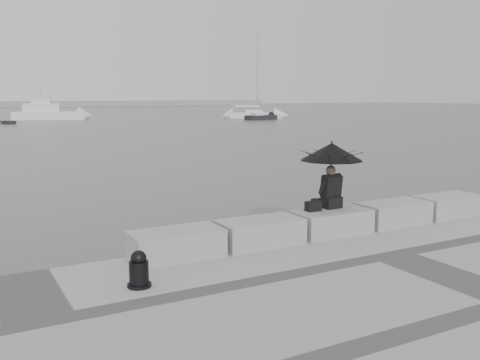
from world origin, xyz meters
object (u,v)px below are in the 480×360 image
motor_cruiser (50,113)px  small_motorboat (261,117)px  mooring_bollard (139,272)px  seated_person (332,158)px  dinghy (9,122)px  sailboat_right (254,114)px

motor_cruiser → small_motorboat: (25.42, -13.80, -0.57)m
mooring_bollard → motor_cruiser: motor_cruiser is taller
seated_person → dinghy: 59.33m
sailboat_right → small_motorboat: bearing=-80.7°
seated_person → dinghy: bearing=87.6°
small_motorboat → dinghy: size_ratio=1.66×
mooring_bollard → motor_cruiser: bearing=81.7°
small_motorboat → seated_person: bearing=-126.7°
mooring_bollard → small_motorboat: 66.17m
sailboat_right → dinghy: sailboat_right is taller
mooring_bollard → small_motorboat: bearing=57.4°
motor_cruiser → small_motorboat: 28.93m
mooring_bollard → small_motorboat: mooring_bollard is taller
sailboat_right → seated_person: bearing=-89.9°
seated_person → mooring_bollard: seated_person is taller
small_motorboat → sailboat_right: bearing=63.2°
mooring_bollard → dinghy: mooring_bollard is taller
mooring_bollard → motor_cruiser: size_ratio=0.06×
mooring_bollard → small_motorboat: (35.61, 55.77, -0.42)m
sailboat_right → dinghy: bearing=-151.1°
sailboat_right → dinghy: 33.13m
mooring_bollard → motor_cruiser: (10.19, 69.57, 0.16)m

